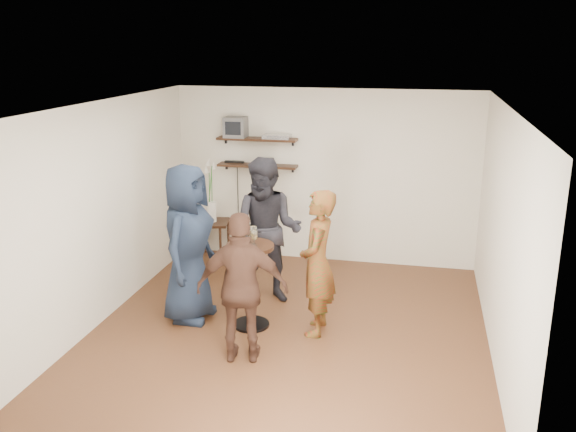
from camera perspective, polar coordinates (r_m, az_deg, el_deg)
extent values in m
cube|color=#402214|center=(7.22, 0.05, -10.88)|extent=(4.50, 5.00, 0.04)
cube|color=white|center=(6.46, 0.06, 10.44)|extent=(4.50, 5.00, 0.04)
cube|color=silver|center=(9.12, 3.46, 3.72)|extent=(4.50, 0.04, 2.60)
cube|color=silver|center=(4.46, -7.03, -10.11)|extent=(4.50, 0.04, 2.60)
cube|color=silver|center=(7.53, -17.08, 0.31)|extent=(0.04, 5.00, 2.60)
cube|color=silver|center=(6.64, 19.56, -2.01)|extent=(0.04, 5.00, 2.60)
cube|color=black|center=(9.09, -2.91, 7.21)|extent=(1.20, 0.25, 0.04)
cube|color=black|center=(9.16, -2.87, 4.74)|extent=(1.20, 0.25, 0.04)
cube|color=#59595B|center=(9.15, -4.90, 8.29)|extent=(0.32, 0.30, 0.30)
cube|color=silver|center=(9.01, -1.04, 7.45)|extent=(0.40, 0.24, 0.06)
cube|color=black|center=(9.11, -2.06, 5.12)|extent=(0.22, 0.10, 0.10)
cube|color=black|center=(9.30, -5.03, 5.08)|extent=(0.30, 0.05, 0.03)
cube|color=black|center=(9.42, -7.13, -0.61)|extent=(0.57, 0.57, 0.04)
cylinder|color=black|center=(9.40, -8.58, -2.57)|extent=(0.04, 0.04, 0.54)
cylinder|color=black|center=(9.27, -6.33, -2.76)|extent=(0.04, 0.04, 0.54)
cylinder|color=black|center=(9.74, -7.77, -1.86)|extent=(0.04, 0.04, 0.54)
cylinder|color=black|center=(9.62, -5.60, -2.02)|extent=(0.04, 0.04, 0.54)
cylinder|color=white|center=(9.37, -7.17, 0.41)|extent=(0.14, 0.14, 0.31)
cylinder|color=#247120|center=(9.29, -7.35, 2.29)|extent=(0.01, 0.07, 0.57)
cone|color=white|center=(9.23, -7.67, 4.39)|extent=(0.07, 0.09, 0.12)
cylinder|color=#247120|center=(9.28, -7.14, 2.48)|extent=(0.04, 0.06, 0.63)
cone|color=white|center=(9.21, -7.00, 4.78)|extent=(0.11, 0.13, 0.13)
cylinder|color=#247120|center=(9.26, -7.28, 2.63)|extent=(0.10, 0.09, 0.69)
cone|color=white|center=(9.15, -7.44, 5.08)|extent=(0.13, 0.13, 0.13)
cylinder|color=black|center=(6.98, -3.58, -2.87)|extent=(0.55, 0.55, 0.04)
cylinder|color=black|center=(7.16, -3.51, -6.58)|extent=(0.07, 0.07, 0.94)
cylinder|color=black|center=(7.36, -3.45, -10.07)|extent=(0.43, 0.43, 0.03)
cylinder|color=silver|center=(6.98, -4.25, -2.69)|extent=(0.06, 0.06, 0.00)
cylinder|color=silver|center=(6.97, -4.26, -2.35)|extent=(0.01, 0.01, 0.08)
cylinder|color=silver|center=(6.94, -4.28, -1.62)|extent=(0.06, 0.06, 0.10)
cylinder|color=#F1C163|center=(6.94, -4.27, -1.79)|extent=(0.06, 0.06, 0.06)
cylinder|color=silver|center=(6.91, -3.15, -2.85)|extent=(0.06, 0.06, 0.00)
cylinder|color=silver|center=(6.90, -3.16, -2.50)|extent=(0.01, 0.01, 0.09)
cylinder|color=silver|center=(6.87, -3.17, -1.73)|extent=(0.07, 0.07, 0.11)
cylinder|color=#F1C163|center=(6.88, -3.17, -1.90)|extent=(0.06, 0.06, 0.06)
cylinder|color=silver|center=(7.05, -3.63, -2.47)|extent=(0.06, 0.06, 0.00)
cylinder|color=silver|center=(7.04, -3.64, -2.12)|extent=(0.01, 0.01, 0.09)
cylinder|color=silver|center=(7.01, -3.65, -1.38)|extent=(0.07, 0.07, 0.11)
cylinder|color=#F1C163|center=(7.02, -3.65, -1.55)|extent=(0.06, 0.06, 0.06)
cylinder|color=silver|center=(6.98, -3.22, -2.66)|extent=(0.06, 0.06, 0.00)
cylinder|color=silver|center=(6.97, -3.22, -2.27)|extent=(0.01, 0.01, 0.10)
cylinder|color=silver|center=(6.94, -3.24, -1.44)|extent=(0.07, 0.07, 0.12)
cylinder|color=#F1C163|center=(6.94, -3.24, -1.63)|extent=(0.07, 0.07, 0.06)
imported|color=#A21B12|center=(6.89, 2.78, -4.42)|extent=(0.42, 0.63, 1.69)
imported|color=black|center=(7.71, -1.94, -1.41)|extent=(0.91, 0.71, 1.87)
imported|color=#162032|center=(7.29, -9.36, -2.54)|extent=(0.67, 0.97, 1.91)
imported|color=#40261B|center=(6.32, -4.29, -6.77)|extent=(1.00, 0.55, 1.61)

